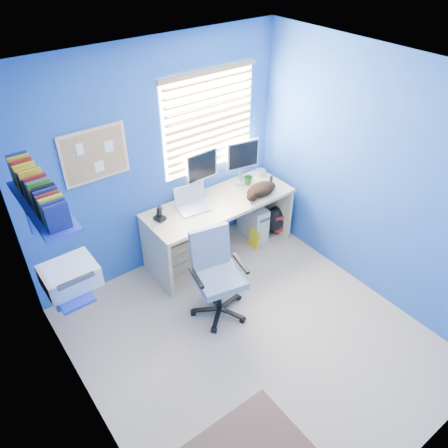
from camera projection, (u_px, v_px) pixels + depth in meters
floor at (252, 340)px, 4.25m from camera, size 3.00×3.20×0.00m
ceiling at (266, 84)px, 2.78m from camera, size 3.00×3.20×0.00m
wall_back at (158, 163)px, 4.55m from camera, size 3.00×0.01×2.50m
wall_front at (440, 377)px, 2.48m from camera, size 3.00×0.01×2.50m
wall_left at (79, 325)px, 2.79m from camera, size 0.01×3.20×2.50m
wall_right at (375, 182)px, 4.24m from camera, size 0.01×3.20×2.50m
desk at (220, 228)px, 5.10m from camera, size 1.74×0.65×0.74m
laptop at (193, 201)px, 4.70m from camera, size 0.36×0.30×0.22m
monitor_left at (201, 173)px, 4.86m from camera, size 0.40×0.13×0.54m
monitor_right at (242, 162)px, 5.07m from camera, size 0.42×0.20×0.54m
phone at (159, 213)px, 4.55m from camera, size 0.11×0.13×0.17m
mug at (248, 181)px, 5.16m from camera, size 0.10×0.09×0.10m
cd_spindle at (260, 173)px, 5.34m from camera, size 0.13×0.13×0.07m
cat at (261, 189)px, 4.96m from camera, size 0.44×0.32×0.14m
tower_pc at (253, 220)px, 5.47m from camera, size 0.22×0.45×0.45m
drawer_boxes at (176, 252)px, 5.01m from camera, size 0.35×0.28×0.41m
yellow_book at (254, 239)px, 5.34m from camera, size 0.03×0.17×0.24m
backpack at (276, 220)px, 5.54m from camera, size 0.39×0.34×0.39m
office_chair at (217, 285)px, 4.37m from camera, size 0.64×0.64×0.93m
window_blinds at (210, 122)px, 4.66m from camera, size 1.15×0.05×1.10m
corkboard at (95, 155)px, 4.04m from camera, size 0.64×0.02×0.52m
wall_shelves at (54, 237)px, 3.23m from camera, size 0.42×0.90×1.05m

